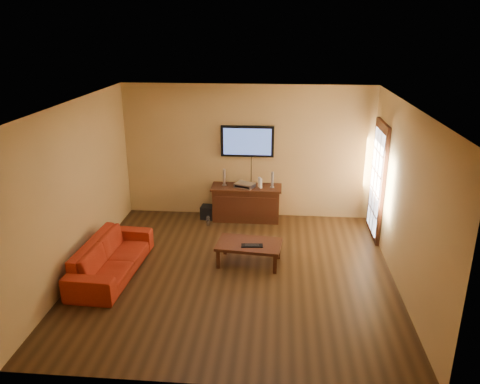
# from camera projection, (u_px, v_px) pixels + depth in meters

# --- Properties ---
(ground_plane) EXTENTS (5.00, 5.00, 0.00)m
(ground_plane) POSITION_uv_depth(u_px,v_px,m) (235.00, 273.00, 7.53)
(ground_plane) COLOR #301D0D
(ground_plane) RESTS_ON ground
(room_walls) EXTENTS (5.00, 5.00, 5.00)m
(room_walls) POSITION_uv_depth(u_px,v_px,m) (239.00, 161.00, 7.55)
(room_walls) COLOR tan
(room_walls) RESTS_ON ground
(french_door) EXTENTS (0.07, 1.02, 2.22)m
(french_door) POSITION_uv_depth(u_px,v_px,m) (377.00, 182.00, 8.57)
(french_door) COLOR #36170C
(french_door) RESTS_ON ground
(media_console) EXTENTS (1.41, 0.54, 0.71)m
(media_console) POSITION_uv_depth(u_px,v_px,m) (246.00, 203.00, 9.50)
(media_console) COLOR #36170C
(media_console) RESTS_ON ground
(television) EXTENTS (1.06, 0.08, 0.63)m
(television) POSITION_uv_depth(u_px,v_px,m) (247.00, 141.00, 9.30)
(television) COLOR black
(television) RESTS_ON ground
(coffee_table) EXTENTS (1.11, 0.74, 0.37)m
(coffee_table) POSITION_uv_depth(u_px,v_px,m) (249.00, 246.00, 7.73)
(coffee_table) COLOR #36170C
(coffee_table) RESTS_ON ground
(sofa) EXTENTS (0.66, 1.96, 0.76)m
(sofa) POSITION_uv_depth(u_px,v_px,m) (111.00, 252.00, 7.40)
(sofa) COLOR #A52812
(sofa) RESTS_ON ground
(speaker_left) EXTENTS (0.09, 0.09, 0.35)m
(speaker_left) POSITION_uv_depth(u_px,v_px,m) (224.00, 178.00, 9.40)
(speaker_left) COLOR silver
(speaker_left) RESTS_ON media_console
(speaker_right) EXTENTS (0.09, 0.09, 0.32)m
(speaker_right) POSITION_uv_depth(u_px,v_px,m) (272.00, 180.00, 9.28)
(speaker_right) COLOR silver
(speaker_right) RESTS_ON media_console
(av_receiver) EXTENTS (0.44, 0.39, 0.08)m
(av_receiver) POSITION_uv_depth(u_px,v_px,m) (245.00, 185.00, 9.34)
(av_receiver) COLOR silver
(av_receiver) RESTS_ON media_console
(game_console) EXTENTS (0.09, 0.15, 0.20)m
(game_console) POSITION_uv_depth(u_px,v_px,m) (260.00, 183.00, 9.30)
(game_console) COLOR white
(game_console) RESTS_ON media_console
(subwoofer) EXTENTS (0.29, 0.29, 0.27)m
(subwoofer) POSITION_uv_depth(u_px,v_px,m) (208.00, 212.00, 9.62)
(subwoofer) COLOR black
(subwoofer) RESTS_ON ground
(bottle) EXTENTS (0.07, 0.07, 0.20)m
(bottle) POSITION_uv_depth(u_px,v_px,m) (208.00, 221.00, 9.29)
(bottle) COLOR white
(bottle) RESTS_ON ground
(keyboard) EXTENTS (0.36, 0.16, 0.02)m
(keyboard) POSITION_uv_depth(u_px,v_px,m) (252.00, 245.00, 7.62)
(keyboard) COLOR black
(keyboard) RESTS_ON coffee_table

